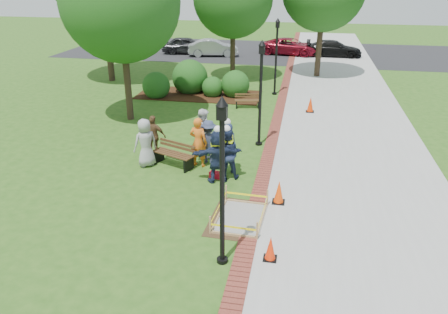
% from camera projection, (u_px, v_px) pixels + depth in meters
% --- Properties ---
extents(ground, '(100.00, 100.00, 0.00)m').
position_uv_depth(ground, '(201.00, 200.00, 13.80)').
color(ground, '#285116').
rests_on(ground, ground).
extents(sidewalk, '(6.00, 60.00, 0.02)m').
position_uv_depth(sidewalk, '(344.00, 113.00, 21.96)').
color(sidewalk, '#9E9E99').
rests_on(sidewalk, ground).
extents(brick_edging, '(0.50, 60.00, 0.03)m').
position_uv_depth(brick_edging, '(279.00, 110.00, 22.51)').
color(brick_edging, maroon).
rests_on(brick_edging, ground).
extents(mulch_bed, '(7.00, 3.00, 0.05)m').
position_uv_depth(mulch_bed, '(199.00, 95.00, 25.12)').
color(mulch_bed, '#381E0F').
rests_on(mulch_bed, ground).
extents(parking_lot, '(36.00, 12.00, 0.01)m').
position_uv_depth(parking_lot, '(273.00, 52.00, 38.14)').
color(parking_lot, black).
rests_on(parking_lot, ground).
extents(wet_concrete_pad, '(1.81, 2.38, 0.55)m').
position_uv_depth(wet_concrete_pad, '(240.00, 212.00, 12.65)').
color(wet_concrete_pad, '#47331E').
rests_on(wet_concrete_pad, ground).
extents(bench_near, '(1.70, 1.11, 0.88)m').
position_uv_depth(bench_near, '(174.00, 159.00, 16.03)').
color(bench_near, '#55321D').
rests_on(bench_near, ground).
extents(bench_far, '(1.38, 0.67, 0.72)m').
position_uv_depth(bench_far, '(247.00, 104.00, 22.78)').
color(bench_far, '#523B1C').
rests_on(bench_far, ground).
extents(cone_front, '(0.34, 0.34, 0.67)m').
position_uv_depth(cone_front, '(270.00, 249.00, 10.84)').
color(cone_front, black).
rests_on(cone_front, ground).
extents(cone_back, '(0.39, 0.39, 0.76)m').
position_uv_depth(cone_back, '(279.00, 192.00, 13.47)').
color(cone_back, black).
rests_on(cone_back, ground).
extents(cone_far, '(0.40, 0.40, 0.80)m').
position_uv_depth(cone_far, '(310.00, 105.00, 22.02)').
color(cone_far, black).
rests_on(cone_far, ground).
extents(toolbox, '(0.48, 0.34, 0.22)m').
position_uv_depth(toolbox, '(216.00, 175.00, 15.21)').
color(toolbox, '#A50C1F').
rests_on(toolbox, ground).
extents(lamp_near, '(0.28, 0.28, 4.26)m').
position_uv_depth(lamp_near, '(222.00, 172.00, 9.90)').
color(lamp_near, black).
rests_on(lamp_near, ground).
extents(lamp_mid, '(0.28, 0.28, 4.26)m').
position_uv_depth(lamp_mid, '(261.00, 86.00, 17.11)').
color(lamp_mid, black).
rests_on(lamp_mid, ground).
extents(lamp_far, '(0.28, 0.28, 4.26)m').
position_uv_depth(lamp_far, '(276.00, 51.00, 24.32)').
color(lamp_far, black).
rests_on(lamp_far, ground).
extents(tree_left, '(5.25, 5.25, 7.98)m').
position_uv_depth(tree_left, '(120.00, 3.00, 19.05)').
color(tree_left, '#3D2D1E').
rests_on(tree_left, ground).
extents(shrub_a, '(1.56, 1.56, 1.56)m').
position_uv_depth(shrub_a, '(157.00, 97.00, 24.74)').
color(shrub_a, '#1A4F16').
rests_on(shrub_a, ground).
extents(shrub_b, '(2.07, 2.07, 2.07)m').
position_uv_depth(shrub_b, '(190.00, 92.00, 25.74)').
color(shrub_b, '#1A4F16').
rests_on(shrub_b, ground).
extents(shrub_c, '(1.22, 1.22, 1.22)m').
position_uv_depth(shrub_c, '(213.00, 96.00, 24.94)').
color(shrub_c, '#1A4F16').
rests_on(shrub_c, ground).
extents(shrub_d, '(1.60, 1.60, 1.60)m').
position_uv_depth(shrub_d, '(235.00, 96.00, 24.93)').
color(shrub_d, '#1A4F16').
rests_on(shrub_d, ground).
extents(shrub_e, '(0.86, 0.86, 0.86)m').
position_uv_depth(shrub_e, '(207.00, 90.00, 26.12)').
color(shrub_e, '#1A4F16').
rests_on(shrub_e, ground).
extents(casual_person_a, '(0.67, 0.66, 1.79)m').
position_uv_depth(casual_person_a, '(145.00, 143.00, 15.84)').
color(casual_person_a, '#949494').
rests_on(casual_person_a, ground).
extents(casual_person_b, '(0.66, 0.50, 1.86)m').
position_uv_depth(casual_person_b, '(198.00, 142.00, 15.80)').
color(casual_person_b, orange).
rests_on(casual_person_b, ground).
extents(casual_person_c, '(0.71, 0.68, 1.88)m').
position_uv_depth(casual_person_c, '(203.00, 133.00, 16.69)').
color(casual_person_c, silver).
rests_on(casual_person_c, ground).
extents(casual_person_d, '(0.53, 0.35, 1.63)m').
position_uv_depth(casual_person_d, '(154.00, 136.00, 16.70)').
color(casual_person_d, brown).
rests_on(casual_person_d, ground).
extents(casual_person_e, '(0.54, 0.37, 1.65)m').
position_uv_depth(casual_person_e, '(208.00, 142.00, 16.14)').
color(casual_person_e, '#303855').
rests_on(casual_person_e, ground).
extents(hivis_worker_a, '(0.70, 0.58, 2.01)m').
position_uv_depth(hivis_worker_a, '(218.00, 155.00, 14.61)').
color(hivis_worker_a, '#1C284A').
rests_on(hivis_worker_a, ground).
extents(hivis_worker_b, '(0.71, 0.60, 2.04)m').
position_uv_depth(hivis_worker_b, '(227.00, 147.00, 15.22)').
color(hivis_worker_b, '#161739').
rests_on(hivis_worker_b, ground).
extents(hivis_worker_c, '(0.64, 0.49, 1.93)m').
position_uv_depth(hivis_worker_c, '(227.00, 152.00, 14.87)').
color(hivis_worker_c, '#1D304C').
rests_on(hivis_worker_c, ground).
extents(parked_car_a, '(2.56, 4.90, 1.53)m').
position_uv_depth(parked_car_a, '(187.00, 54.00, 37.32)').
color(parked_car_a, '#262629').
rests_on(parked_car_a, ground).
extents(parked_car_b, '(2.79, 4.80, 1.47)m').
position_uv_depth(parked_car_b, '(213.00, 56.00, 36.29)').
color(parked_car_b, gray).
rests_on(parked_car_b, ground).
extents(parked_car_c, '(2.71, 4.78, 1.47)m').
position_uv_depth(parked_car_c, '(290.00, 55.00, 36.91)').
color(parked_car_c, maroon).
rests_on(parked_car_c, ground).
extents(parked_car_d, '(1.97, 4.37, 1.41)m').
position_uv_depth(parked_car_d, '(333.00, 57.00, 36.10)').
color(parked_car_d, black).
rests_on(parked_car_d, ground).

